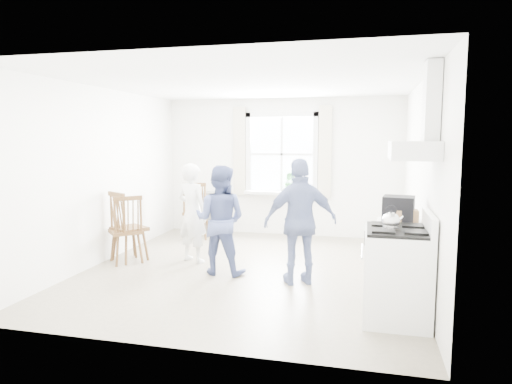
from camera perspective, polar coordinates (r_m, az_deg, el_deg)
name	(u,v)px	position (r m, az deg, el deg)	size (l,w,h in m)	color
room_shell	(249,179)	(6.31, -0.87, 1.68)	(4.62, 5.12, 2.64)	gray
window_assembly	(281,159)	(8.68, 3.19, 4.15)	(1.88, 0.24, 1.70)	white
range_hood	(420,134)	(4.76, 19.76, 6.85)	(0.45, 0.76, 0.94)	silver
shelf_unit	(210,212)	(9.04, -5.75, -2.54)	(0.40, 0.30, 0.80)	slate
gas_stove	(397,274)	(4.94, 17.21, -9.73)	(0.68, 0.76, 1.12)	white
kettle	(391,221)	(4.75, 16.51, -3.53)	(0.17, 0.17, 0.25)	silver
low_cabinet	(399,260)	(5.63, 17.48, -8.07)	(0.50, 0.55, 0.90)	silver
stereo_stack	(398,209)	(5.45, 17.38, -2.09)	(0.38, 0.35, 0.30)	black
cardboard_box	(406,217)	(5.40, 18.28, -2.97)	(0.25, 0.18, 0.16)	tan
windsor_chair_a	(195,204)	(8.41, -7.60, -1.55)	(0.53, 0.52, 1.07)	#4C3118
windsor_chair_b	(122,219)	(7.12, -16.39, -3.25)	(0.61, 0.61, 1.07)	#4C3118
windsor_chair_c	(127,222)	(6.98, -15.80, -3.64)	(0.60, 0.60, 1.03)	#4C3118
person_left	(193,213)	(6.89, -7.93, -2.60)	(0.54, 0.54, 1.49)	white
person_mid	(220,220)	(6.25, -4.50, -3.50)	(0.73, 0.73, 1.49)	#465283
person_right	(301,222)	(5.82, 5.60, -3.72)	(0.94, 0.94, 1.61)	navy
potted_plant	(289,182)	(8.60, 4.18, 1.27)	(0.20, 0.20, 0.37)	#2E6831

